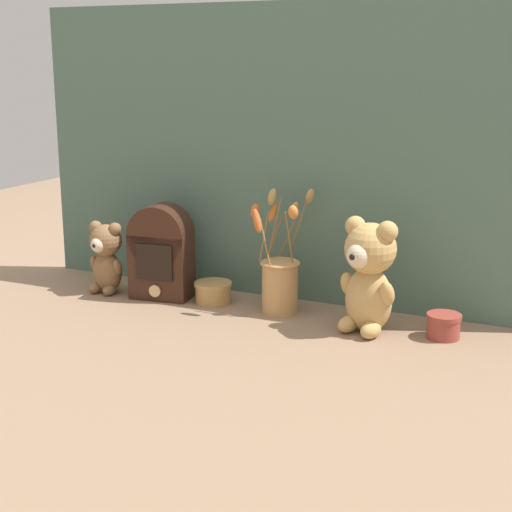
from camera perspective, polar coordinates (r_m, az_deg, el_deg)
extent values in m
plane|color=#8E7056|center=(2.06, -0.23, -4.16)|extent=(4.00, 4.00, 0.00)
cube|color=#4C6B5B|center=(2.13, 1.68, 7.36)|extent=(1.47, 0.02, 0.79)
ellipsoid|color=tan|center=(1.92, 8.19, -3.15)|extent=(0.14, 0.13, 0.16)
sphere|color=tan|center=(1.89, 8.33, 0.53)|extent=(0.13, 0.13, 0.13)
sphere|color=beige|center=(1.85, 7.51, 0.04)|extent=(0.06, 0.06, 0.06)
sphere|color=black|center=(1.83, 7.06, -0.06)|extent=(0.02, 0.02, 0.02)
sphere|color=tan|center=(1.85, 9.54, 1.77)|extent=(0.05, 0.05, 0.05)
sphere|color=tan|center=(1.90, 7.25, 2.17)|extent=(0.05, 0.05, 0.05)
ellipsoid|color=tan|center=(1.88, 9.50, -2.72)|extent=(0.05, 0.06, 0.07)
ellipsoid|color=tan|center=(1.94, 6.66, -2.08)|extent=(0.05, 0.06, 0.07)
ellipsoid|color=tan|center=(1.89, 8.35, -5.36)|extent=(0.06, 0.07, 0.04)
ellipsoid|color=tan|center=(1.93, 6.71, -4.94)|extent=(0.06, 0.07, 0.04)
ellipsoid|color=olive|center=(2.27, -10.75, -1.14)|extent=(0.09, 0.07, 0.12)
sphere|color=olive|center=(2.25, -10.86, 1.13)|extent=(0.09, 0.09, 0.09)
sphere|color=beige|center=(2.22, -11.38, 0.81)|extent=(0.04, 0.04, 0.04)
sphere|color=black|center=(2.21, -11.68, 0.74)|extent=(0.01, 0.01, 0.01)
sphere|color=olive|center=(2.22, -10.23, 1.94)|extent=(0.04, 0.04, 0.04)
sphere|color=olive|center=(2.26, -11.56, 2.09)|extent=(0.04, 0.04, 0.04)
ellipsoid|color=olive|center=(2.23, -10.04, -0.79)|extent=(0.03, 0.04, 0.05)
ellipsoid|color=olive|center=(2.28, -11.71, -0.55)|extent=(0.03, 0.04, 0.05)
ellipsoid|color=olive|center=(2.25, -10.61, -2.46)|extent=(0.03, 0.05, 0.03)
ellipsoid|color=olive|center=(2.28, -11.57, -2.30)|extent=(0.03, 0.05, 0.03)
cylinder|color=tan|center=(2.05, 1.76, -2.23)|extent=(0.09, 0.09, 0.14)
torus|color=tan|center=(2.04, 1.77, -0.52)|extent=(0.11, 0.11, 0.01)
cylinder|color=olive|center=(2.00, 0.71, 1.05)|extent=(0.05, 0.04, 0.12)
ellipsoid|color=#C65B28|center=(1.97, 0.08, 2.57)|extent=(0.05, 0.04, 0.07)
cylinder|color=olive|center=(2.00, 2.43, 1.34)|extent=(0.02, 0.03, 0.14)
ellipsoid|color=orange|center=(1.97, 2.72, 3.20)|extent=(0.04, 0.04, 0.04)
cylinder|color=olive|center=(2.06, 1.41, 1.46)|extent=(0.04, 0.03, 0.12)
ellipsoid|color=orange|center=(2.06, 1.24, 3.16)|extent=(0.04, 0.03, 0.05)
cylinder|color=olive|center=(2.04, 0.61, 1.49)|extent=(0.01, 0.06, 0.13)
ellipsoid|color=#C65B28|center=(2.04, -0.08, 3.30)|extent=(0.02, 0.04, 0.05)
cylinder|color=olive|center=(2.05, 3.07, 2.03)|extent=(0.07, 0.05, 0.16)
ellipsoid|color=tan|center=(2.06, 3.94, 4.35)|extent=(0.04, 0.04, 0.05)
cylinder|color=olive|center=(2.05, 1.37, 2.03)|extent=(0.03, 0.03, 0.16)
ellipsoid|color=tan|center=(2.05, 1.18, 4.30)|extent=(0.04, 0.04, 0.05)
cylinder|color=olive|center=(2.06, 2.42, 1.62)|extent=(0.06, 0.01, 0.13)
ellipsoid|color=tan|center=(2.07, 2.80, 3.49)|extent=(0.04, 0.02, 0.04)
cube|color=#381E14|center=(2.19, -6.87, -0.71)|extent=(0.18, 0.12, 0.18)
cylinder|color=#381E14|center=(2.17, -6.94, 1.60)|extent=(0.18, 0.12, 0.16)
cube|color=black|center=(2.14, -7.43, -0.48)|extent=(0.11, 0.02, 0.10)
cylinder|color=#D6BC7A|center=(2.16, -7.37, -2.54)|extent=(0.03, 0.01, 0.03)
cylinder|color=tan|center=(2.15, -3.13, -2.78)|extent=(0.10, 0.10, 0.05)
cylinder|color=tan|center=(2.14, -3.14, -2.05)|extent=(0.10, 0.10, 0.01)
cylinder|color=#993D33|center=(1.93, 13.48, -5.13)|extent=(0.08, 0.08, 0.05)
cylinder|color=#993D33|center=(1.92, 13.53, -4.29)|extent=(0.08, 0.08, 0.01)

